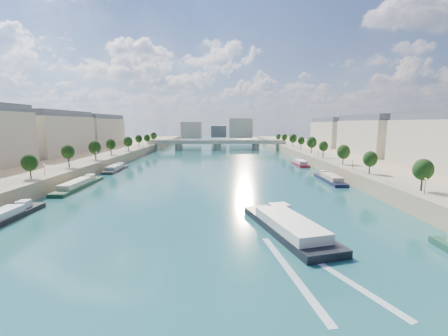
{
  "coord_description": "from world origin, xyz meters",
  "views": [
    {
      "loc": [
        4.24,
        -24.4,
        22.23
      ],
      "look_at": [
        4.88,
        89.33,
        5.0
      ],
      "focal_mm": 24.0,
      "sensor_mm": 36.0,
      "label": 1
    }
  ],
  "objects": [
    {
      "name": "ground",
      "position": [
        0.0,
        100.0,
        0.0
      ],
      "size": [
        700.0,
        700.0,
        0.0
      ],
      "primitive_type": "plane",
      "color": "#0E3A3E",
      "rests_on": "ground"
    },
    {
      "name": "quay_left",
      "position": [
        -72.0,
        100.0,
        2.5
      ],
      "size": [
        44.0,
        520.0,
        5.0
      ],
      "primitive_type": "cube",
      "color": "#9E8460",
      "rests_on": "ground"
    },
    {
      "name": "quay_right",
      "position": [
        72.0,
        100.0,
        2.5
      ],
      "size": [
        44.0,
        520.0,
        5.0
      ],
      "primitive_type": "cube",
      "color": "#9E8460",
      "rests_on": "ground"
    },
    {
      "name": "pave_left",
      "position": [
        -57.0,
        100.0,
        5.05
      ],
      "size": [
        14.0,
        520.0,
        0.1
      ],
      "primitive_type": "cube",
      "color": "gray",
      "rests_on": "quay_left"
    },
    {
      "name": "pave_right",
      "position": [
        57.0,
        100.0,
        5.05
      ],
      "size": [
        14.0,
        520.0,
        0.1
      ],
      "primitive_type": "cube",
      "color": "gray",
      "rests_on": "quay_right"
    },
    {
      "name": "trees_left",
      "position": [
        -55.0,
        102.0,
        10.48
      ],
      "size": [
        4.8,
        268.8,
        8.26
      ],
      "color": "#382B1E",
      "rests_on": "ground"
    },
    {
      "name": "trees_right",
      "position": [
        55.0,
        110.0,
        10.48
      ],
      "size": [
        4.8,
        268.8,
        8.26
      ],
      "color": "#382B1E",
      "rests_on": "ground"
    },
    {
      "name": "lamps_left",
      "position": [
        -52.5,
        90.0,
        7.78
      ],
      "size": [
        0.36,
        200.36,
        4.28
      ],
      "color": "black",
      "rests_on": "ground"
    },
    {
      "name": "lamps_right",
      "position": [
        52.5,
        105.0,
        7.78
      ],
      "size": [
        0.36,
        200.36,
        4.28
      ],
      "color": "black",
      "rests_on": "ground"
    },
    {
      "name": "buildings_left",
      "position": [
        -85.0,
        112.0,
        16.45
      ],
      "size": [
        16.0,
        226.0,
        23.2
      ],
      "color": "#C1AE94",
      "rests_on": "ground"
    },
    {
      "name": "buildings_right",
      "position": [
        85.0,
        112.0,
        16.45
      ],
      "size": [
        16.0,
        226.0,
        23.2
      ],
      "color": "#C1AE94",
      "rests_on": "ground"
    },
    {
      "name": "skyline",
      "position": [
        3.19,
        319.52,
        14.66
      ],
      "size": [
        79.0,
        42.0,
        22.0
      ],
      "color": "#C1AE94",
      "rests_on": "ground"
    },
    {
      "name": "bridge",
      "position": [
        0.0,
        223.96,
        5.08
      ],
      "size": [
        112.0,
        12.0,
        8.15
      ],
      "color": "#C1B79E",
      "rests_on": "ground"
    },
    {
      "name": "tour_barge",
      "position": [
        17.66,
        34.47,
        1.15
      ],
      "size": [
        15.96,
        30.67,
        4.0
      ],
      "rotation": [
        0.0,
        0.0,
        0.27
      ],
      "color": "black",
      "rests_on": "ground"
    },
    {
      "name": "wake",
      "position": [
        17.66,
        17.91,
        0.02
      ],
      "size": [
        14.41,
        25.9,
        0.04
      ],
      "color": "silver",
      "rests_on": "ground"
    },
    {
      "name": "moored_barges_left",
      "position": [
        -45.5,
        43.85,
        0.84
      ],
      "size": [
        5.0,
        161.26,
        3.6
      ],
      "color": "#162132",
      "rests_on": "ground"
    },
    {
      "name": "moored_barges_right",
      "position": [
        45.5,
        52.47,
        0.84
      ],
      "size": [
        5.0,
        168.55,
        3.6
      ],
      "color": "black",
      "rests_on": "ground"
    }
  ]
}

